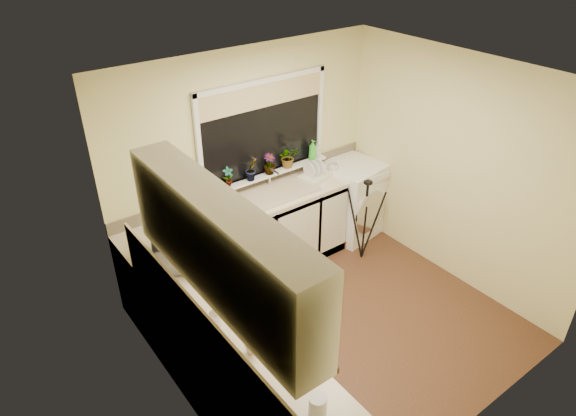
{
  "coord_description": "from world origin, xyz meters",
  "views": [
    {
      "loc": [
        -2.64,
        -2.75,
        3.61
      ],
      "look_at": [
        -0.17,
        0.55,
        1.15
      ],
      "focal_mm": 31.89,
      "sensor_mm": 36.0,
      "label": 1
    }
  ],
  "objects": [
    {
      "name": "tripod",
      "position": [
        1.01,
        0.66,
        0.51
      ],
      "size": [
        0.6,
        0.6,
        1.02
      ],
      "primitive_type": null,
      "rotation": [
        0.0,
        0.0,
        -0.26
      ],
      "color": "black",
      "rests_on": "floor"
    },
    {
      "name": "wall_back",
      "position": [
        0.0,
        1.5,
        1.23
      ],
      "size": [
        3.2,
        0.0,
        3.2
      ],
      "primitive_type": "plane",
      "rotation": [
        1.57,
        0.0,
        0.0
      ],
      "color": "beige",
      "rests_on": "ground"
    },
    {
      "name": "sink",
      "position": [
        0.2,
        1.2,
        0.91
      ],
      "size": [
        0.82,
        0.46,
        0.03
      ],
      "primitive_type": "cube",
      "color": "tan",
      "rests_on": "worktop_back"
    },
    {
      "name": "plant_a",
      "position": [
        -0.29,
        1.42,
        1.16
      ],
      "size": [
        0.12,
        0.09,
        0.21
      ],
      "primitive_type": "imported",
      "rotation": [
        0.0,
        0.0,
        -0.15
      ],
      "color": "#999999",
      "rests_on": "windowsill"
    },
    {
      "name": "windowsill",
      "position": [
        0.2,
        1.43,
        1.04
      ],
      "size": [
        1.6,
        0.14,
        0.03
      ],
      "primitive_type": "cube",
      "color": "white",
      "rests_on": "wall_back"
    },
    {
      "name": "splashback_back",
      "position": [
        0.0,
        1.49,
        0.97
      ],
      "size": [
        3.2,
        0.02,
        0.14
      ],
      "primitive_type": "cube",
      "color": "beige",
      "rests_on": "wall_back"
    },
    {
      "name": "plant_d",
      "position": [
        0.48,
        1.41,
        1.17
      ],
      "size": [
        0.27,
        0.25,
        0.25
      ],
      "primitive_type": "imported",
      "rotation": [
        0.0,
        0.0,
        -0.29
      ],
      "color": "#999999",
      "rests_on": "windowsill"
    },
    {
      "name": "steel_jar",
      "position": [
        -1.37,
        -0.16,
        0.96
      ],
      "size": [
        0.09,
        0.09,
        0.12
      ],
      "primitive_type": "cylinder",
      "color": "silver",
      "rests_on": "worktop_left"
    },
    {
      "name": "wall_right",
      "position": [
        1.6,
        0.0,
        1.23
      ],
      "size": [
        0.0,
        3.0,
        3.0
      ],
      "primitive_type": "plane",
      "rotation": [
        1.57,
        0.0,
        -1.57
      ],
      "color": "beige",
      "rests_on": "ground"
    },
    {
      "name": "plant_b",
      "position": [
        -0.02,
        1.4,
        1.18
      ],
      "size": [
        0.16,
        0.14,
        0.25
      ],
      "primitive_type": "imported",
      "rotation": [
        0.0,
        0.0,
        0.27
      ],
      "color": "#999999",
      "rests_on": "windowsill"
    },
    {
      "name": "wall_left",
      "position": [
        -1.6,
        0.0,
        1.23
      ],
      "size": [
        0.0,
        3.0,
        3.0
      ],
      "primitive_type": "plane",
      "rotation": [
        1.57,
        0.0,
        1.57
      ],
      "color": "beige",
      "rests_on": "ground"
    },
    {
      "name": "window_blind",
      "position": [
        0.2,
        1.46,
        1.92
      ],
      "size": [
        1.5,
        0.02,
        0.25
      ],
      "primitive_type": "cube",
      "color": "tan",
      "rests_on": "wall_back"
    },
    {
      "name": "wall_front",
      "position": [
        0.0,
        -1.5,
        1.23
      ],
      "size": [
        3.2,
        0.0,
        3.2
      ],
      "primitive_type": "plane",
      "rotation": [
        -1.57,
        0.0,
        0.0
      ],
      "color": "beige",
      "rests_on": "ground"
    },
    {
      "name": "plant_c",
      "position": [
        0.22,
        1.4,
        1.17
      ],
      "size": [
        0.14,
        0.14,
        0.23
      ],
      "primitive_type": "imported",
      "rotation": [
        0.0,
        0.0,
        0.1
      ],
      "color": "#999999",
      "rests_on": "windowsill"
    },
    {
      "name": "kettle",
      "position": [
        -1.19,
        0.49,
        1.02
      ],
      "size": [
        0.18,
        0.18,
        0.23
      ],
      "primitive_type": "cylinder",
      "color": "silver",
      "rests_on": "worktop_left"
    },
    {
      "name": "base_cabinet_back",
      "position": [
        -0.33,
        1.2,
        0.43
      ],
      "size": [
        2.55,
        0.6,
        0.86
      ],
      "primitive_type": "cube",
      "color": "silver",
      "rests_on": "floor"
    },
    {
      "name": "soap_bottle_clear",
      "position": [
        0.91,
        1.42,
        1.13
      ],
      "size": [
        0.1,
        0.1,
        0.17
      ],
      "primitive_type": "imported",
      "rotation": [
        0.0,
        0.0,
        0.42
      ],
      "color": "#999999",
      "rests_on": "windowsill"
    },
    {
      "name": "base_cabinet_left",
      "position": [
        -1.3,
        -0.3,
        0.43
      ],
      "size": [
        0.54,
        2.4,
        0.86
      ],
      "primitive_type": "cube",
      "color": "silver",
      "rests_on": "floor"
    },
    {
      "name": "cup_left",
      "position": [
        -1.31,
        -0.54,
        0.94
      ],
      "size": [
        0.1,
        0.1,
        0.09
      ],
      "primitive_type": "imported",
      "rotation": [
        0.0,
        0.0,
        -0.13
      ],
      "color": "beige",
      "rests_on": "worktop_left"
    },
    {
      "name": "cup_back",
      "position": [
        1.0,
        1.23,
        0.95
      ],
      "size": [
        0.15,
        0.15,
        0.1
      ],
      "primitive_type": "imported",
      "rotation": [
        0.0,
        0.0,
        -0.14
      ],
      "color": "beige",
      "rests_on": "worktop_back"
    },
    {
      "name": "window_glass",
      "position": [
        0.2,
        1.49,
        1.55
      ],
      "size": [
        1.5,
        0.02,
        1.0
      ],
      "primitive_type": "cube",
      "color": "black",
      "rests_on": "wall_back"
    },
    {
      "name": "ceiling",
      "position": [
        0.0,
        0.0,
        2.45
      ],
      "size": [
        3.2,
        3.2,
        0.0
      ],
      "primitive_type": "plane",
      "rotation": [
        3.14,
        0.0,
        0.0
      ],
      "color": "white",
      "rests_on": "ground"
    },
    {
      "name": "floor",
      "position": [
        0.0,
        0.0,
        0.0
      ],
      "size": [
        3.2,
        3.2,
        0.0
      ],
      "primitive_type": "plane",
      "color": "brown",
      "rests_on": "ground"
    },
    {
      "name": "laptop",
      "position": [
        -0.55,
        1.22,
        0.96
      ],
      "size": [
        0.36,
        0.37,
        0.22
      ],
      "rotation": [
        0.0,
        0.0,
        0.18
      ],
      "color": "#96969E",
      "rests_on": "worktop_back"
    },
    {
      "name": "faucet",
      "position": [
        0.2,
        1.38,
        1.02
      ],
      "size": [
        0.03,
        0.03,
        0.24
      ],
      "primitive_type": "cylinder",
      "color": "silver",
      "rests_on": "worktop_back"
    },
    {
      "name": "glass_jug",
      "position": [
        -1.27,
        -1.22,
        0.98
      ],
      "size": [
        0.11,
        0.11,
        0.17
      ],
      "primitive_type": "cylinder",
      "color": "silver",
      "rests_on": "worktop_left"
    },
    {
      "name": "worktop_left",
      "position": [
        -1.3,
        -0.3,
        0.88
      ],
      "size": [
        0.6,
        2.4,
        0.04
      ],
      "primitive_type": "cube",
      "color": "beige",
      "rests_on": "base_cabinet_left"
    },
    {
      "name": "microwave",
      "position": [
        -1.26,
        0.77,
        1.04
      ],
      "size": [
        0.5,
        0.6,
        0.29
      ],
      "primitive_type": "imported",
      "rotation": [
        0.0,
        0.0,
        1.23
      ],
      "color": "white",
      "rests_on": "worktop_left"
    },
    {
      "name": "upper_cabinet",
      "position": [
        -1.44,
        -0.45,
        1.8
      ],
      "size": [
        0.28,
        1.9,
        0.7
      ],
      "primitive_type": "cube",
      "color": "silver",
      "rests_on": "wall_left"
    },
    {
      "name": "splashback_left",
      "position": [
        -1.59,
        -0.3,
        1.12
      ],
      "size": [
        0.02,
        2.4,
        0.45
      ],
      "primitive_type": "cube",
      "color": "beige",
      "rests_on": "wall_left"
    },
    {
      "name": "worktop_back",
      "position": [
        0.0,
        1.2,
        0.88
      ],
      "size": [
        3.2,
        0.6,
        0.04
      ],
      "primitive_type": "cube",
      "color": "beige",
      "rests_on": "base_cabinet_back"
    },
    {
      "name": "soap_bottle_green",
      "position": [
        0.82,
        1.4,
        1.17
      ],
      "size": [
        0.1,
        0.1,
        0.24
      ],
      "primitive_type": "imported",
      "rotation": [
        0.0,
        0.0,
        0.05
      ],
      "color": "green",
      "rests_on": "windowsill"
    },
    {
      "name": "washing_machine",
      "position": [
        1.27,
        1.17,
        0.47
      ],
      "size": [
        0.76,
        0.74,
        0.94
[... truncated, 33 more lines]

